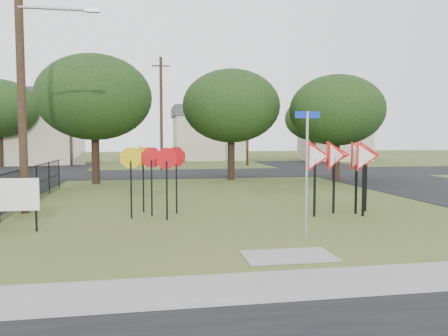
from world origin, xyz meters
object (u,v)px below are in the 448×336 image
Objects in this scene: street_name_sign at (307,167)px; stop_sign_cluster at (154,164)px; yield_sign_cluster at (341,159)px; info_board at (16,196)px.

street_name_sign is 1.42× the size of stop_sign_cluster.
info_board is (-10.20, -1.39, -0.88)m from yield_sign_cluster.
stop_sign_cluster is 0.71× the size of yield_sign_cluster.
stop_sign_cluster is 4.29m from info_board.
street_name_sign reaches higher than info_board.
street_name_sign is 5.50m from stop_sign_cluster.
street_name_sign is at bearing -44.89° from stop_sign_cluster.
info_board is at bearing -153.78° from stop_sign_cluster.
yield_sign_cluster reaches higher than info_board.
yield_sign_cluster is (6.41, -0.47, 0.14)m from stop_sign_cluster.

